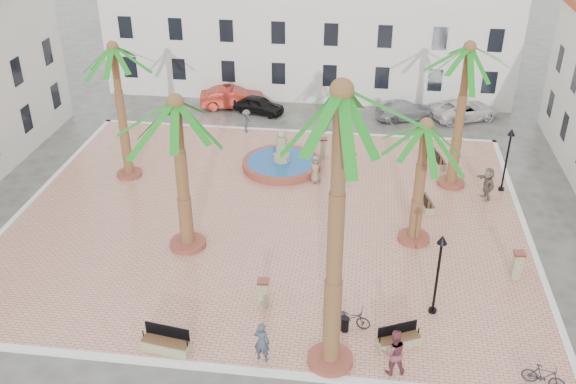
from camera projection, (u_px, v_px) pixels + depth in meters
name	position (u px, v px, depth m)	size (l,w,h in m)	color
ground	(269.00, 218.00, 33.39)	(120.00, 120.00, 0.00)	#56544F
plaza	(269.00, 216.00, 33.35)	(26.00, 22.00, 0.15)	tan
kerb_n	(295.00, 132.00, 42.88)	(26.30, 0.30, 0.16)	silver
kerb_s	(223.00, 369.00, 23.83)	(26.30, 0.30, 0.16)	silver
kerb_e	(527.00, 234.00, 31.87)	(0.30, 22.30, 0.16)	silver
kerb_w	(33.00, 200.00, 34.84)	(0.30, 22.30, 0.16)	silver
building_north	(309.00, 27.00, 48.39)	(30.40, 7.40, 9.50)	silver
fountain	(282.00, 163.00, 37.92)	(4.64, 4.64, 2.40)	brown
palm_nw	(114.00, 62.00, 33.94)	(4.66, 4.66, 7.91)	brown
palm_sw	(177.00, 122.00, 27.71)	(5.61, 5.61, 7.73)	brown
palm_s	(340.00, 123.00, 19.32)	(5.55, 5.55, 11.10)	brown
palm_e	(424.00, 141.00, 28.73)	(5.03, 5.03, 6.40)	brown
palm_ne	(468.00, 63.00, 32.82)	(4.94, 4.94, 8.25)	brown
bench_s	(166.00, 344.00, 24.46)	(2.00, 0.88, 1.02)	gray
bench_se	(399.00, 340.00, 24.68)	(1.79, 1.21, 0.91)	gray
bench_e	(425.00, 203.00, 33.91)	(0.95, 1.84, 0.93)	gray
bench_ne	(438.00, 160.00, 38.32)	(0.89, 1.84, 0.93)	gray
lamppost_s	(439.00, 261.00, 25.32)	(0.41, 0.41, 3.78)	black
lamppost_e	(508.00, 149.00, 34.47)	(0.40, 0.40, 3.69)	black
bollard_se	(263.00, 293.00, 26.59)	(0.50, 0.50, 1.31)	gray
bollard_n	(323.00, 148.00, 38.93)	(0.52, 0.52, 1.29)	gray
bollard_e	(517.00, 265.00, 28.29)	(0.51, 0.51, 1.35)	gray
litter_bin	(345.00, 324.00, 25.41)	(0.33, 0.33, 0.63)	black
cyclist_a	(262.00, 342.00, 23.73)	(0.63, 0.41, 1.72)	#333C4A
bicycle_a	(350.00, 317.00, 25.59)	(0.60, 1.71, 0.90)	black
cyclist_b	(394.00, 352.00, 23.14)	(0.93, 0.72, 1.91)	brown
bicycle_b	(544.00, 376.00, 22.77)	(0.43, 1.52, 0.91)	black
pedestrian_fountain_a	(316.00, 169.00, 36.10)	(0.80, 0.52, 1.63)	#806856
pedestrian_fountain_b	(350.00, 153.00, 38.04)	(0.94, 0.39, 1.61)	#303651
pedestrian_north	(247.00, 121.00, 42.30)	(1.00, 0.58, 1.55)	#4A4B4F
pedestrian_east	(488.00, 184.00, 34.41)	(1.70, 0.54, 1.83)	#6A5F50
car_black	(259.00, 105.00, 45.66)	(1.48, 3.68, 1.25)	black
car_red	(232.00, 98.00, 46.53)	(1.61, 4.63, 1.52)	#A4251A
car_silver	(406.00, 110.00, 44.72)	(1.75, 4.31, 1.25)	#A1A1AA
car_white	(465.00, 110.00, 44.66)	(2.16, 4.69, 1.30)	silver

